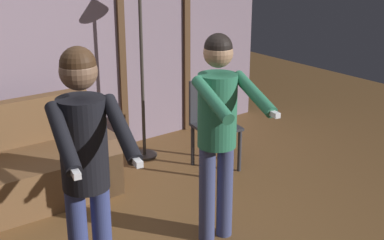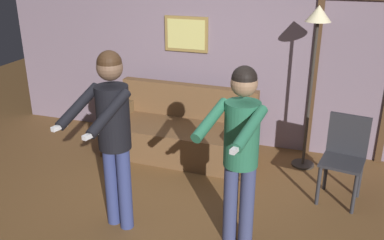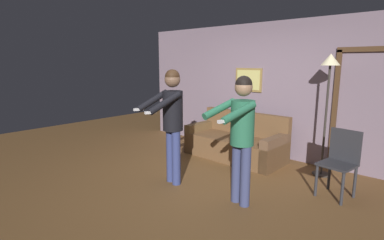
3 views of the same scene
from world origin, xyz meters
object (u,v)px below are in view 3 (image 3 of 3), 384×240
Objects in this scene: person_standing_left at (172,116)px; dining_chair_distant at (340,159)px; couch at (236,144)px; torchiere_lamp at (329,79)px; person_standing_right at (241,129)px.

dining_chair_distant is at bearing 31.19° from person_standing_left.
torchiere_lamp reaches higher than couch.
torchiere_lamp reaches higher than person_standing_left.
person_standing_left reaches higher than dining_chair_distant.
couch is 1.14× the size of person_standing_right.
person_standing_right is (-0.45, -1.79, -0.57)m from torchiere_lamp.
person_standing_left is at bearing -175.44° from person_standing_right.
couch is at bearing 89.41° from person_standing_left.
couch is at bearing 125.05° from person_standing_right.
torchiere_lamp is at bearing 124.51° from dining_chair_distant.
torchiere_lamp is 1.13× the size of person_standing_left.
couch is at bearing -174.02° from torchiere_lamp.
person_standing_left is 1.16m from person_standing_right.
person_standing_right reaches higher than couch.
torchiere_lamp reaches higher than dining_chair_distant.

